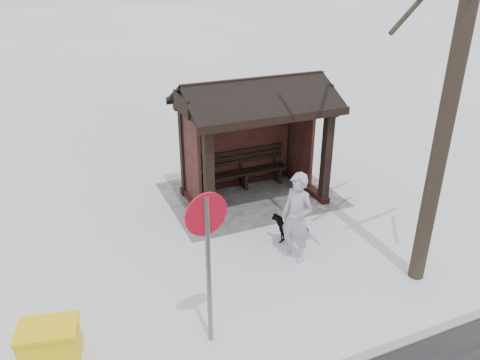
% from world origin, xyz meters
% --- Properties ---
extents(ground, '(120.00, 120.00, 0.00)m').
position_xyz_m(ground, '(0.00, 0.00, 0.00)').
color(ground, white).
rests_on(ground, ground).
extents(kerb, '(120.00, 0.15, 0.06)m').
position_xyz_m(kerb, '(0.00, 5.50, 0.01)').
color(kerb, gray).
rests_on(kerb, ground).
extents(trampled_patch, '(4.20, 3.20, 0.02)m').
position_xyz_m(trampled_patch, '(0.00, -0.20, 0.01)').
color(trampled_patch, gray).
rests_on(trampled_patch, ground).
extents(bus_shelter, '(3.60, 2.40, 3.09)m').
position_xyz_m(bus_shelter, '(0.00, -0.16, 2.17)').
color(bus_shelter, '#361513').
rests_on(bus_shelter, ground).
extents(pedestrian, '(0.69, 0.81, 1.88)m').
position_xyz_m(pedestrian, '(0.35, 2.75, 0.94)').
color(pedestrian, '#A89EB9').
rests_on(pedestrian, ground).
extents(dog, '(0.84, 0.55, 0.65)m').
position_xyz_m(dog, '(0.11, 2.11, 0.32)').
color(dog, black).
rests_on(dog, ground).
extents(grit_bin, '(0.97, 0.76, 0.66)m').
position_xyz_m(grit_bin, '(5.04, 3.67, 0.34)').
color(grit_bin, yellow).
rests_on(grit_bin, ground).
extents(road_sign, '(0.67, 0.14, 2.62)m').
position_xyz_m(road_sign, '(2.70, 4.19, 1.86)').
color(road_sign, slate).
rests_on(road_sign, ground).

